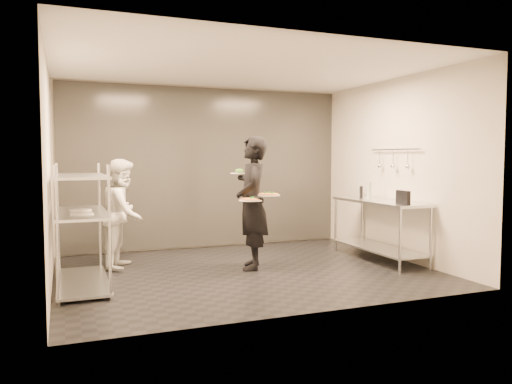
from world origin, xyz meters
name	(u,v)px	position (x,y,z in m)	size (l,w,h in m)	color
room_shell	(221,169)	(0.00, 1.18, 1.40)	(5.00, 4.00, 2.80)	black
pass_rack	(81,224)	(-2.15, 0.00, 0.77)	(0.60, 1.60, 1.50)	#B6B8BD
prep_counter	(379,219)	(2.18, 0.00, 0.63)	(0.60, 1.80, 0.92)	#B6B8BD
utensil_rail	(394,159)	(2.43, 0.00, 1.55)	(0.07, 1.20, 0.31)	#B6B8BD
waiter	(252,203)	(0.14, 0.13, 0.94)	(0.68, 0.45, 1.87)	black
chef	(123,213)	(-1.55, 0.90, 0.78)	(0.76, 0.59, 1.55)	white
pizza_plate_near	(251,200)	(0.03, -0.12, 1.01)	(0.33, 0.33, 0.05)	white
pizza_plate_far	(269,195)	(0.30, -0.10, 1.07)	(0.31, 0.31, 0.05)	white
salad_plate	(239,172)	(0.05, 0.42, 1.37)	(0.26, 0.26, 0.07)	white
pos_monitor	(403,198)	(2.06, -0.72, 1.02)	(0.06, 0.28, 0.20)	black
bottle_green	(369,190)	(2.17, 0.26, 1.06)	(0.08, 0.08, 0.27)	#92A093
bottle_clear	(360,190)	(2.36, 0.80, 1.02)	(0.06, 0.06, 0.20)	#92A093
bottle_dark	(361,192)	(2.17, 0.49, 1.01)	(0.05, 0.05, 0.19)	black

